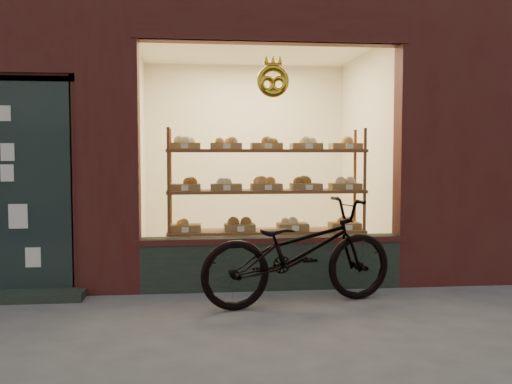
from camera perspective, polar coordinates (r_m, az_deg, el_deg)
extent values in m
plane|color=#545457|center=(4.01, -0.85, -16.71)|extent=(90.00, 90.00, 0.00)
cube|color=black|center=(6.03, 1.54, -7.07)|extent=(2.70, 0.25, 0.55)
cube|color=#212D2D|center=(6.04, -22.04, 0.57)|extent=(0.90, 0.04, 2.15)
cube|color=black|center=(6.04, -22.21, -9.61)|extent=(1.15, 0.35, 0.08)
torus|color=gold|center=(5.87, 1.71, 11.02)|extent=(0.33, 0.07, 0.33)
cube|color=brown|center=(6.49, 1.02, -8.33)|extent=(2.20, 0.45, 0.04)
cube|color=brown|center=(6.40, 1.03, -3.95)|extent=(2.20, 0.45, 0.03)
cube|color=brown|center=(6.36, 1.03, 0.07)|extent=(2.20, 0.45, 0.04)
cube|color=brown|center=(6.35, 1.04, 4.13)|extent=(2.20, 0.45, 0.04)
cylinder|color=brown|center=(6.13, -8.71, -1.51)|extent=(0.04, 0.04, 1.70)
cylinder|color=brown|center=(6.41, 10.79, -1.31)|extent=(0.04, 0.04, 1.70)
cylinder|color=brown|center=(6.52, -8.56, -1.20)|extent=(0.04, 0.04, 1.70)
cylinder|color=brown|center=(6.78, 9.83, -1.03)|extent=(0.04, 0.04, 1.70)
cube|color=brown|center=(6.35, -7.07, -3.56)|extent=(0.34, 0.24, 0.07)
sphere|color=#CC712C|center=(6.34, -7.08, -2.80)|extent=(0.11, 0.11, 0.11)
cube|color=white|center=(6.16, -7.10, -3.78)|extent=(0.07, 0.01, 0.05)
cube|color=brown|center=(6.37, -1.66, -3.52)|extent=(0.34, 0.24, 0.07)
sphere|color=brown|center=(6.36, -1.66, -2.76)|extent=(0.11, 0.11, 0.11)
cube|color=white|center=(6.18, -1.52, -3.73)|extent=(0.08, 0.01, 0.05)
cube|color=brown|center=(6.44, 3.68, -3.44)|extent=(0.34, 0.24, 0.07)
sphere|color=beige|center=(6.43, 3.68, -2.69)|extent=(0.11, 0.11, 0.11)
cube|color=white|center=(6.26, 3.97, -3.65)|extent=(0.07, 0.01, 0.05)
cube|color=brown|center=(6.57, 8.85, -3.34)|extent=(0.34, 0.24, 0.07)
sphere|color=#CC712C|center=(6.56, 8.86, -2.60)|extent=(0.11, 0.11, 0.11)
cube|color=white|center=(6.39, 9.28, -3.53)|extent=(0.08, 0.01, 0.05)
cube|color=brown|center=(6.31, -7.10, 0.49)|extent=(0.34, 0.24, 0.07)
sphere|color=brown|center=(6.30, -7.11, 1.27)|extent=(0.11, 0.11, 0.11)
cube|color=white|center=(6.12, -7.13, 0.40)|extent=(0.07, 0.01, 0.06)
cube|color=brown|center=(6.32, -3.02, 0.52)|extent=(0.34, 0.24, 0.07)
sphere|color=beige|center=(6.31, -3.02, 1.29)|extent=(0.11, 0.11, 0.11)
cube|color=white|center=(6.13, -2.92, 0.43)|extent=(0.07, 0.01, 0.06)
cube|color=brown|center=(6.36, 1.03, 0.55)|extent=(0.34, 0.24, 0.07)
sphere|color=#CC712C|center=(6.35, 1.03, 1.31)|extent=(0.11, 0.11, 0.11)
cube|color=white|center=(6.17, 1.25, 0.45)|extent=(0.07, 0.01, 0.06)
cube|color=brown|center=(6.43, 5.01, 0.57)|extent=(0.34, 0.24, 0.07)
sphere|color=brown|center=(6.43, 5.02, 1.32)|extent=(0.11, 0.11, 0.11)
cube|color=white|center=(6.25, 5.34, 0.48)|extent=(0.07, 0.01, 0.06)
cube|color=brown|center=(6.53, 8.89, 0.59)|extent=(0.34, 0.24, 0.07)
sphere|color=beige|center=(6.53, 8.90, 1.33)|extent=(0.11, 0.11, 0.11)
cube|color=white|center=(6.35, 9.32, 0.50)|extent=(0.08, 0.01, 0.06)
cube|color=brown|center=(6.30, -7.14, 4.58)|extent=(0.34, 0.24, 0.07)
sphere|color=beige|center=(6.30, -7.14, 5.36)|extent=(0.11, 0.11, 0.11)
cube|color=white|center=(6.11, -7.16, 4.61)|extent=(0.07, 0.01, 0.06)
cube|color=brown|center=(6.31, -3.03, 4.61)|extent=(0.34, 0.24, 0.07)
sphere|color=#CC712C|center=(6.31, -3.04, 5.38)|extent=(0.11, 0.11, 0.11)
cube|color=white|center=(6.12, -2.94, 4.64)|extent=(0.07, 0.01, 0.06)
cube|color=brown|center=(6.35, 1.04, 4.60)|extent=(0.34, 0.24, 0.07)
sphere|color=brown|center=(6.35, 1.04, 5.37)|extent=(0.11, 0.11, 0.11)
cube|color=white|center=(6.17, 1.25, 4.63)|extent=(0.07, 0.01, 0.06)
cube|color=brown|center=(6.42, 5.04, 4.58)|extent=(0.34, 0.24, 0.07)
sphere|color=beige|center=(6.42, 5.04, 5.34)|extent=(0.11, 0.11, 0.11)
cube|color=white|center=(6.24, 5.37, 4.61)|extent=(0.07, 0.01, 0.06)
cube|color=brown|center=(6.52, 8.93, 4.54)|extent=(0.34, 0.24, 0.07)
sphere|color=#CC712C|center=(6.53, 8.94, 5.28)|extent=(0.11, 0.11, 0.11)
cube|color=white|center=(6.35, 9.37, 4.56)|extent=(0.08, 0.01, 0.06)
imported|color=black|center=(5.38, 4.29, -5.99)|extent=(1.99, 1.07, 0.99)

